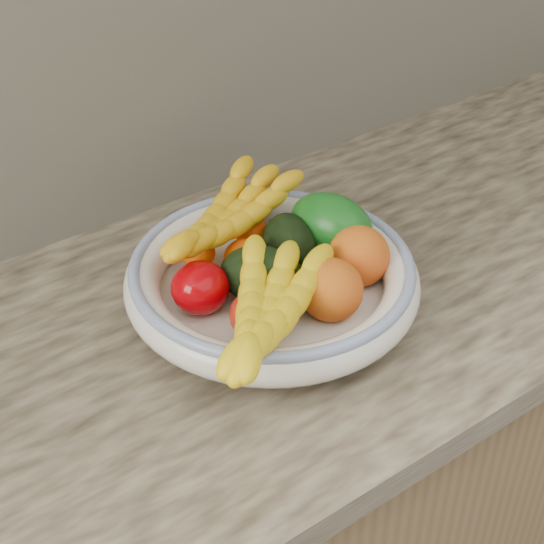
{
  "coord_description": "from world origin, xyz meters",
  "views": [
    {
      "loc": [
        -0.52,
        0.95,
        1.6
      ],
      "look_at": [
        0.0,
        1.66,
        0.96
      ],
      "focal_mm": 55.0,
      "sensor_mm": 36.0,
      "label": 1
    }
  ],
  "objects": [
    {
      "name": "banana_bunch_front",
      "position": [
        -0.08,
        1.56,
        0.98
      ],
      "size": [
        0.31,
        0.3,
        0.09
      ],
      "primitive_type": null,
      "rotation": [
        0.0,
        0.0,
        0.72
      ],
      "color": "yellow",
      "rests_on": "fruit_bowl"
    },
    {
      "name": "tomato_left",
      "position": [
        -0.1,
        1.68,
        0.96
      ],
      "size": [
        0.09,
        0.09,
        0.07
      ],
      "primitive_type": "ellipsoid",
      "rotation": [
        0.0,
        0.0,
        0.17
      ],
      "color": "#A10005",
      "rests_on": "fruit_bowl"
    },
    {
      "name": "peach_right",
      "position": [
        0.11,
        1.61,
        0.97
      ],
      "size": [
        0.1,
        0.1,
        0.08
      ],
      "primitive_type": "ellipsoid",
      "rotation": [
        0.0,
        0.0,
        -0.17
      ],
      "color": "orange",
      "rests_on": "fruit_bowl"
    },
    {
      "name": "clementine_back_mid",
      "position": [
        -0.01,
        1.71,
        0.95
      ],
      "size": [
        0.08,
        0.08,
        0.05
      ],
      "primitive_type": "ellipsoid",
      "rotation": [
        0.0,
        0.0,
        -0.42
      ],
      "color": "#E95104",
      "rests_on": "fruit_bowl"
    },
    {
      "name": "peach_front",
      "position": [
        0.03,
        1.58,
        0.97
      ],
      "size": [
        0.11,
        0.11,
        0.08
      ],
      "primitive_type": "ellipsoid",
      "rotation": [
        0.0,
        0.0,
        0.4
      ],
      "color": "orange",
      "rests_on": "fruit_bowl"
    },
    {
      "name": "banana_bunch_back",
      "position": [
        -0.01,
        1.76,
        0.99
      ],
      "size": [
        0.31,
        0.21,
        0.08
      ],
      "primitive_type": null,
      "rotation": [
        0.0,
        0.0,
        0.41
      ],
      "color": "yellow",
      "rests_on": "fruit_bowl"
    },
    {
      "name": "tomato_near_left",
      "position": [
        -0.07,
        1.6,
        0.96
      ],
      "size": [
        0.08,
        0.08,
        0.06
      ],
      "primitive_type": "ellipsoid",
      "rotation": [
        0.0,
        0.0,
        0.23
      ],
      "color": "#B52212",
      "rests_on": "fruit_bowl"
    },
    {
      "name": "kitchen_counter",
      "position": [
        0.0,
        1.69,
        0.46
      ],
      "size": [
        2.44,
        0.66,
        1.4
      ],
      "color": "brown",
      "rests_on": "ground"
    },
    {
      "name": "fruit_bowl",
      "position": [
        0.0,
        1.66,
        0.95
      ],
      "size": [
        0.39,
        0.39,
        0.08
      ],
      "color": "white",
      "rests_on": "kitchen_counter"
    },
    {
      "name": "clementine_back_left",
      "position": [
        -0.05,
        1.76,
        0.95
      ],
      "size": [
        0.06,
        0.06,
        0.04
      ],
      "primitive_type": "ellipsoid",
      "rotation": [
        0.0,
        0.0,
        0.16
      ],
      "color": "#F35B05",
      "rests_on": "fruit_bowl"
    },
    {
      "name": "green_mango",
      "position": [
        0.12,
        1.68,
        0.98
      ],
      "size": [
        0.14,
        0.15,
        0.11
      ],
      "primitive_type": "ellipsoid",
      "rotation": [
        0.0,
        0.31,
        0.3
      ],
      "color": "#0F5414",
      "rests_on": "fruit_bowl"
    },
    {
      "name": "avocado_center",
      "position": [
        -0.02,
        1.66,
        0.96
      ],
      "size": [
        0.13,
        0.14,
        0.08
      ],
      "primitive_type": "ellipsoid",
      "rotation": [
        0.0,
        0.0,
        0.65
      ],
      "color": "black",
      "rests_on": "fruit_bowl"
    },
    {
      "name": "clementine_back_right",
      "position": [
        0.04,
        1.76,
        0.95
      ],
      "size": [
        0.05,
        0.05,
        0.05
      ],
      "primitive_type": "ellipsoid",
      "rotation": [
        0.0,
        0.0,
        0.05
      ],
      "color": "#FF5205",
      "rests_on": "fruit_bowl"
    },
    {
      "name": "avocado_right",
      "position": [
        0.05,
        1.7,
        0.96
      ],
      "size": [
        0.12,
        0.13,
        0.07
      ],
      "primitive_type": "ellipsoid",
      "rotation": [
        0.0,
        0.0,
        -0.5
      ],
      "color": "black",
      "rests_on": "fruit_bowl"
    }
  ]
}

